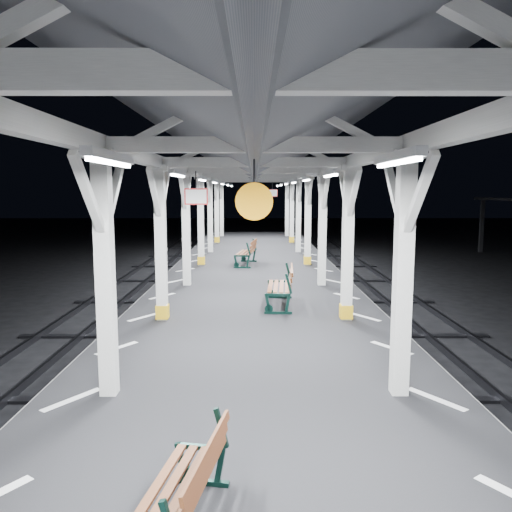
{
  "coord_description": "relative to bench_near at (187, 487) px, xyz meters",
  "views": [
    {
      "loc": [
        0.0,
        -8.6,
        3.79
      ],
      "look_at": [
        0.04,
        3.5,
        2.2
      ],
      "focal_mm": 35.0,
      "sensor_mm": 36.0,
      "label": 1
    }
  ],
  "objects": [
    {
      "name": "platform",
      "position": [
        0.54,
        4.86,
        -0.92
      ],
      "size": [
        6.0,
        50.0,
        1.0
      ],
      "primitive_type": "cube",
      "color": "black",
      "rests_on": "ground"
    },
    {
      "name": "bench_far",
      "position": [
        0.31,
        14.88,
        0.08
      ],
      "size": [
        0.87,
        1.81,
        0.94
      ],
      "rotation": [
        0.0,
        0.0,
        -0.13
      ],
      "color": "black",
      "rests_on": "platform"
    },
    {
      "name": "ground",
      "position": [
        0.54,
        4.86,
        -1.42
      ],
      "size": [
        120.0,
        120.0,
        0.0
      ],
      "primitive_type": "plane",
      "color": "black",
      "rests_on": "ground"
    },
    {
      "name": "bench_near",
      "position": [
        0.0,
        0.0,
        0.0
      ],
      "size": [
        0.79,
        1.54,
        0.79
      ],
      "rotation": [
        0.0,
        0.0,
        -0.18
      ],
      "color": "black",
      "rests_on": "platform"
    },
    {
      "name": "canopy",
      "position": [
        0.54,
        4.85,
        3.13
      ],
      "size": [
        5.4,
        49.0,
        4.65
      ],
      "color": "silver",
      "rests_on": "platform"
    },
    {
      "name": "bench_mid",
      "position": [
        1.24,
        8.17,
        0.08
      ],
      "size": [
        0.77,
        1.79,
        0.95
      ],
      "rotation": [
        0.0,
        0.0,
        -0.07
      ],
      "color": "black",
      "rests_on": "platform"
    },
    {
      "name": "hazard_stripes_left",
      "position": [
        -1.91,
        4.86,
        -0.42
      ],
      "size": [
        1.0,
        48.0,
        0.01
      ],
      "primitive_type": "cube",
      "color": "silver",
      "rests_on": "platform"
    },
    {
      "name": "hazard_stripes_right",
      "position": [
        2.99,
        4.86,
        -0.42
      ],
      "size": [
        1.0,
        48.0,
        0.01
      ],
      "primitive_type": "cube",
      "color": "silver",
      "rests_on": "platform"
    }
  ]
}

